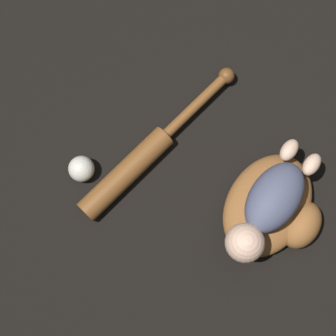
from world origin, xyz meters
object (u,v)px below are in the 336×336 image
baseball_bat (142,158)px  baseball (81,169)px  baby_figure (268,207)px  baseball_glove (273,208)px

baseball_bat → baseball: baseball is taller
baby_figure → baseball_bat: (-0.03, -0.34, -0.12)m
baseball_bat → baby_figure: bearing=85.3°
baseball_glove → baseball: 0.50m
baby_figure → baseball_glove: bearing=136.6°
baby_figure → baseball_bat: baby_figure is taller
baseball_bat → baseball: size_ratio=7.61×
baseball_glove → baseball_bat: (-0.00, -0.36, -0.02)m
baseball_glove → baseball_bat: size_ratio=0.60×
baseball_glove → baseball: size_ratio=4.59×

